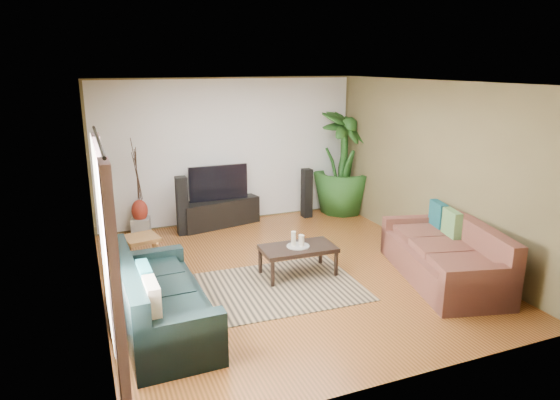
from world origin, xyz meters
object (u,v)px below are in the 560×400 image
coffee_table (298,261)px  tv_stand (219,213)px  sofa_right (443,250)px  speaker_right (307,193)px  side_table (142,252)px  vase (140,211)px  potted_plant (343,162)px  pedestal (141,227)px  speaker_left (182,206)px  sofa_left (162,294)px  television (218,183)px

coffee_table → tv_stand: tv_stand is taller
sofa_right → speaker_right: bearing=-157.2°
tv_stand → side_table: bearing=-148.3°
tv_stand → sofa_right: bearing=-69.2°
vase → potted_plant: bearing=-1.1°
sofa_right → tv_stand: 4.16m
potted_plant → pedestal: 4.07m
tv_stand → potted_plant: bearing=-13.9°
sofa_right → speaker_left: bearing=-123.2°
sofa_right → vase: bearing=-119.3°
sofa_left → sofa_right: size_ratio=0.94×
television → speaker_right: 1.78m
speaker_left → vase: bearing=161.7°
tv_stand → speaker_right: speaker_right is taller
sofa_left → speaker_right: 4.69m
coffee_table → tv_stand: size_ratio=0.70×
sofa_right → vase: size_ratio=5.62×
speaker_left → side_table: bearing=-123.0°
sofa_left → sofa_right: (3.86, -0.09, 0.00)m
tv_stand → side_table: 2.21m
speaker_left → pedestal: size_ratio=3.39×
sofa_left → tv_stand: size_ratio=1.40×
speaker_right → potted_plant: (0.80, 0.03, 0.55)m
potted_plant → sofa_right: bearing=-94.7°
sofa_left → speaker_left: 3.28m
television → sofa_right: bearing=-57.0°
television → speaker_left: bearing=-161.6°
pedestal → side_table: side_table is taller
sofa_left → potted_plant: potted_plant is taller
coffee_table → side_table: bearing=153.8°
speaker_right → potted_plant: 0.97m
tv_stand → vase: size_ratio=3.79×
sofa_left → television: size_ratio=1.91×
coffee_table → television: bearing=101.5°
potted_plant → television: bearing=178.3°
coffee_table → tv_stand: (-0.44, 2.62, 0.03)m
speaker_left → potted_plant: 3.32m
sofa_right → television: television is taller
speaker_right → side_table: (-3.34, -1.43, -0.24)m
tv_stand → potted_plant: 2.66m
sofa_right → pedestal: (-3.70, 3.49, -0.27)m
television → side_table: television is taller
sofa_right → speaker_right: (-0.52, 3.38, 0.06)m
sofa_right → coffee_table: bearing=-101.5°
tv_stand → television: size_ratio=1.36×
speaker_left → speaker_right: 2.48m
sofa_right → vase: 5.08m
vase → sofa_right: bearing=-43.3°
side_table → sofa_left: bearing=-90.0°
television → vase: (-1.43, 0.00, -0.37)m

